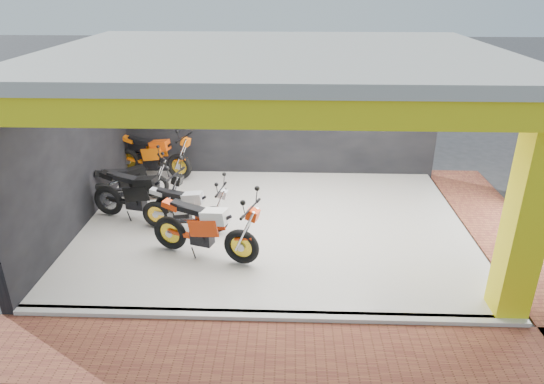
{
  "coord_description": "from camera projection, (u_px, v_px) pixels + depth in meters",
  "views": [
    {
      "loc": [
        0.29,
        -7.15,
        4.88
      ],
      "look_at": [
        -0.04,
        1.87,
        0.9
      ],
      "focal_mm": 32.0,
      "sensor_mm": 36.0,
      "label": 1
    }
  ],
  "objects": [
    {
      "name": "showroom_floor",
      "position": [
        274.0,
        226.0,
        10.32
      ],
      "size": [
        8.0,
        6.0,
        0.1
      ],
      "primitive_type": "cube",
      "color": "white",
      "rests_on": "ground"
    },
    {
      "name": "back_wall",
      "position": [
        278.0,
        111.0,
        12.47
      ],
      "size": [
        8.2,
        0.2,
        3.5
      ],
      "primitive_type": "cube",
      "color": "black",
      "rests_on": "ground"
    },
    {
      "name": "floor_kerb",
      "position": [
        268.0,
        316.0,
        7.56
      ],
      "size": [
        8.0,
        0.2,
        0.1
      ],
      "primitive_type": "cube",
      "color": "white",
      "rests_on": "ground"
    },
    {
      "name": "moto_row_a",
      "position": [
        214.0,
        207.0,
        9.7
      ],
      "size": [
        2.03,
        1.0,
        1.19
      ],
      "primitive_type": null,
      "rotation": [
        0.0,
        0.0,
        -0.15
      ],
      "color": "#A6A8AE",
      "rests_on": "showroom_floor"
    },
    {
      "name": "left_wall",
      "position": [
        72.0,
        148.0,
        9.77
      ],
      "size": [
        0.2,
        6.2,
        3.5
      ],
      "primitive_type": "cube",
      "color": "black",
      "rests_on": "ground"
    },
    {
      "name": "moto_hero",
      "position": [
        241.0,
        230.0,
        8.57
      ],
      "size": [
        2.42,
        1.51,
        1.39
      ],
      "primitive_type": null,
      "rotation": [
        0.0,
        0.0,
        -0.32
      ],
      "color": "red",
      "rests_on": "showroom_floor"
    },
    {
      "name": "ground",
      "position": [
        271.0,
        282.0,
        8.51
      ],
      "size": [
        80.0,
        80.0,
        0.0
      ],
      "primitive_type": "plane",
      "color": "#2D2D30",
      "rests_on": "ground"
    },
    {
      "name": "moto_row_b",
      "position": [
        169.0,
        194.0,
        10.03
      ],
      "size": [
        2.39,
        1.34,
        1.38
      ],
      "primitive_type": null,
      "rotation": [
        0.0,
        0.0,
        -0.24
      ],
      "color": "black",
      "rests_on": "showroom_floor"
    },
    {
      "name": "moto_row_c",
      "position": [
        178.0,
        154.0,
        12.3
      ],
      "size": [
        2.41,
        1.37,
        1.39
      ],
      "primitive_type": null,
      "rotation": [
        0.0,
        0.0,
        -0.25
      ],
      "color": "orange",
      "rests_on": "showroom_floor"
    },
    {
      "name": "corner_column",
      "position": [
        527.0,
        215.0,
        7.0
      ],
      "size": [
        0.5,
        0.5,
        3.5
      ],
      "primitive_type": "cube",
      "color": "#FFEE15",
      "rests_on": "ground"
    },
    {
      "name": "paver_right",
      "position": [
        502.0,
        231.0,
        10.17
      ],
      "size": [
        1.4,
        7.0,
        0.03
      ],
      "primitive_type": "cube",
      "color": "brown",
      "rests_on": "ground"
    },
    {
      "name": "header_beam_front",
      "position": [
        267.0,
        112.0,
        6.27
      ],
      "size": [
        8.4,
        0.3,
        0.4
      ],
      "primitive_type": "cube",
      "color": "#FFEE15",
      "rests_on": "corner_column"
    },
    {
      "name": "paver_front",
      "position": [
        266.0,
        353.0,
        6.86
      ],
      "size": [
        9.0,
        1.4,
        0.03
      ],
      "primitive_type": "cube",
      "color": "brown",
      "rests_on": "ground"
    },
    {
      "name": "moto_row_d",
      "position": [
        156.0,
        176.0,
        11.25
      ],
      "size": [
        2.05,
        1.47,
        1.18
      ],
      "primitive_type": null,
      "rotation": [
        0.0,
        0.0,
        0.44
      ],
      "color": "black",
      "rests_on": "showroom_floor"
    },
    {
      "name": "header_beam_right",
      "position": [
        492.0,
        73.0,
        8.88
      ],
      "size": [
        0.3,
        6.4,
        0.4
      ],
      "primitive_type": "cube",
      "color": "#FFEE15",
      "rests_on": "corner_column"
    },
    {
      "name": "showroom_ceiling",
      "position": [
        275.0,
        55.0,
        8.89
      ],
      "size": [
        8.4,
        6.4,
        0.2
      ],
      "primitive_type": "cube",
      "color": "beige",
      "rests_on": "corner_column"
    }
  ]
}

